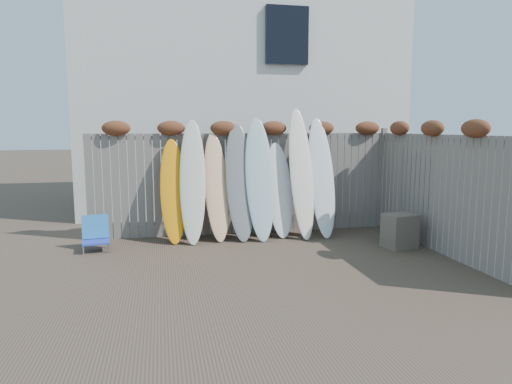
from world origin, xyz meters
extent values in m
plane|color=#493A2D|center=(0.00, 0.00, 0.00)|extent=(80.00, 80.00, 0.00)
cube|color=slate|center=(0.00, 2.40, 1.00)|extent=(6.00, 0.10, 2.00)
cube|color=slate|center=(3.00, 2.40, 1.05)|extent=(0.10, 0.10, 2.10)
ellipsoid|color=brown|center=(-2.40, 2.36, 2.10)|extent=(0.52, 0.28, 0.28)
ellipsoid|color=brown|center=(-1.40, 2.36, 2.10)|extent=(0.52, 0.28, 0.28)
ellipsoid|color=brown|center=(-0.40, 2.36, 2.10)|extent=(0.52, 0.28, 0.28)
ellipsoid|color=brown|center=(0.60, 2.36, 2.10)|extent=(0.52, 0.28, 0.28)
ellipsoid|color=brown|center=(1.60, 2.36, 2.10)|extent=(0.52, 0.28, 0.28)
ellipsoid|color=brown|center=(2.60, 2.36, 2.10)|extent=(0.52, 0.28, 0.28)
cube|color=slate|center=(3.00, 0.20, 1.00)|extent=(0.10, 4.40, 2.00)
ellipsoid|color=brown|center=(2.96, -0.50, 2.10)|extent=(0.28, 0.56, 0.28)
ellipsoid|color=brown|center=(2.96, 0.60, 2.10)|extent=(0.28, 0.56, 0.28)
ellipsoid|color=brown|center=(2.96, 1.70, 2.10)|extent=(0.28, 0.56, 0.28)
cube|color=silver|center=(0.50, 6.50, 3.00)|extent=(8.00, 5.00, 6.00)
cube|color=black|center=(1.30, 3.95, 4.20)|extent=(1.00, 0.12, 1.30)
cube|color=#253DBA|center=(-2.74, 1.54, 0.17)|extent=(0.49, 0.45, 0.03)
cube|color=#246FB7|center=(-2.77, 1.75, 0.39)|extent=(0.46, 0.19, 0.41)
cylinder|color=silver|center=(-2.92, 1.35, 0.08)|extent=(0.03, 0.03, 0.17)
cylinder|color=silver|center=(-2.96, 1.68, 0.08)|extent=(0.03, 0.03, 0.17)
cylinder|color=#AAAAB1|center=(-2.51, 1.40, 0.08)|extent=(0.03, 0.03, 0.17)
cylinder|color=#A8A9AF|center=(-2.56, 1.73, 0.08)|extent=(0.03, 0.03, 0.17)
cube|color=brown|center=(2.49, 0.70, 0.30)|extent=(0.59, 0.52, 0.60)
cube|color=#362621|center=(3.10, 1.03, 0.90)|extent=(0.22, 1.19, 1.80)
ellipsoid|color=orange|center=(-1.40, 1.99, 0.95)|extent=(0.49, 0.69, 1.91)
ellipsoid|color=silver|center=(-1.04, 1.93, 1.14)|extent=(0.55, 0.84, 2.27)
ellipsoid|color=#DBB770|center=(-0.60, 1.99, 1.01)|extent=(0.52, 0.75, 2.01)
ellipsoid|color=slate|center=(-0.15, 1.95, 1.10)|extent=(0.56, 0.78, 2.20)
ellipsoid|color=#A2BFC7|center=(0.22, 1.91, 1.15)|extent=(0.55, 0.82, 2.31)
ellipsoid|color=white|center=(0.63, 2.02, 0.91)|extent=(0.54, 0.67, 1.83)
ellipsoid|color=white|center=(1.04, 1.90, 1.25)|extent=(0.46, 0.87, 2.49)
ellipsoid|color=silver|center=(1.46, 1.92, 1.15)|extent=(0.50, 0.81, 2.31)
camera|label=1|loc=(-1.61, -6.49, 2.12)|focal=32.00mm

